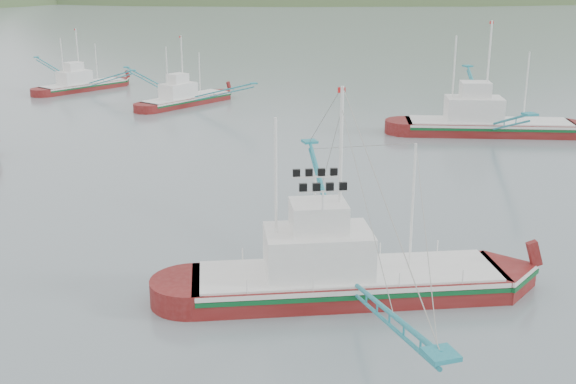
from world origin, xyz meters
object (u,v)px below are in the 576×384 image
object	(u,v)px
bg_boat_far	(185,89)
bg_boat_right	(489,111)
main_boat	(345,258)
bg_boat_extra	(82,76)

from	to	relation	value
bg_boat_far	bg_boat_right	size ratio (longest dim) A/B	0.70
main_boat	bg_boat_far	distance (m)	53.29
main_boat	bg_boat_right	distance (m)	39.15
bg_boat_right	bg_boat_extra	distance (m)	52.70
main_boat	bg_boat_far	bearing A→B (deg)	99.50
bg_boat_far	bg_boat_extra	world-z (taller)	same
main_boat	bg_boat_right	world-z (taller)	bg_boat_right
main_boat	bg_boat_right	size ratio (longest dim) A/B	0.98
main_boat	bg_boat_far	xyz separation A→B (m)	(1.70, 53.26, -0.13)
bg_boat_far	bg_boat_extra	size ratio (longest dim) A/B	0.99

